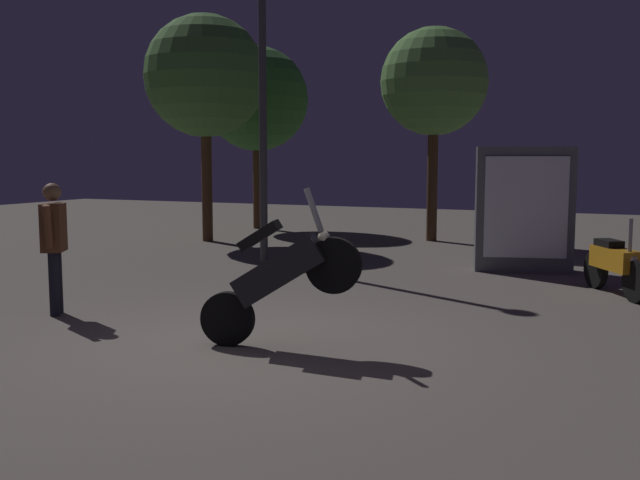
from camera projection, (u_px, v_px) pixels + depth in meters
name	position (u px, v px, depth m)	size (l,w,h in m)	color
ground_plane	(249.00, 344.00, 7.55)	(40.00, 40.00, 0.00)	#605951
motorcycle_black_foreground	(279.00, 276.00, 7.31)	(1.64, 0.52, 1.63)	black
motorcycle_orange_parked_left	(615.00, 264.00, 10.19)	(0.93, 1.48, 1.11)	black
person_rider_beside	(54.00, 237.00, 8.86)	(0.40, 0.62, 1.62)	black
streetlamp_near	(262.00, 62.00, 12.75)	(0.36, 0.36, 5.74)	#38383D
tree_left_bg	(257.00, 99.00, 19.42)	(2.77, 2.77, 4.85)	#4C331E
tree_center_bg	(205.00, 77.00, 16.39)	(2.74, 2.74, 5.11)	#4C331E
tree_right_bg	(434.00, 83.00, 16.46)	(2.43, 2.43, 4.84)	#4C331E
kiosk_billboard	(524.00, 209.00, 12.29)	(1.67, 0.90, 2.10)	#595960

